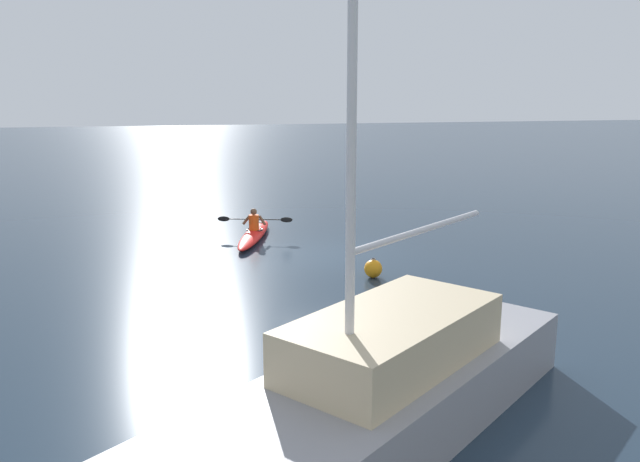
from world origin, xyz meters
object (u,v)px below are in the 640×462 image
(kayak, at_px, (254,234))
(mooring_buoy_red_near, at_px, (373,269))
(kayaker, at_px, (254,221))
(sailboat_tall_mast, at_px, (373,392))

(kayak, height_order, mooring_buoy_red_near, mooring_buoy_red_near)
(mooring_buoy_red_near, bearing_deg, kayak, -66.15)
(kayaker, xyz_separation_m, sailboat_tall_mast, (0.33, 12.65, 0.09))
(mooring_buoy_red_near, bearing_deg, kayaker, -66.49)
(kayaker, bearing_deg, sailboat_tall_mast, 88.50)
(kayaker, distance_m, mooring_buoy_red_near, 5.71)
(sailboat_tall_mast, xyz_separation_m, mooring_buoy_red_near, (-2.61, -7.43, -0.46))
(sailboat_tall_mast, height_order, mooring_buoy_red_near, sailboat_tall_mast)
(kayaker, xyz_separation_m, mooring_buoy_red_near, (-2.27, 5.23, -0.37))
(kayak, bearing_deg, kayaker, -109.14)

